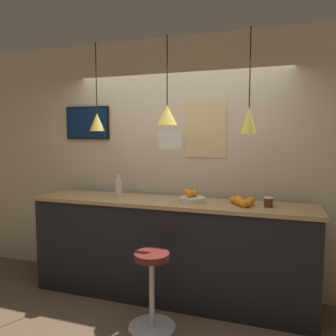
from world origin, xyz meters
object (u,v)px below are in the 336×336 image
(fruit_bowl, at_px, (192,198))
(juice_bottle, at_px, (118,188))
(bar_stool, at_px, (152,284))
(mounted_tv, at_px, (88,123))
(spread_jar, at_px, (268,202))

(fruit_bowl, bearing_deg, juice_bottle, -179.80)
(bar_stool, xyz_separation_m, fruit_bowl, (0.22, 0.60, 0.70))
(fruit_bowl, relative_size, mounted_tv, 0.45)
(spread_jar, bearing_deg, fruit_bowl, 179.78)
(bar_stool, distance_m, juice_bottle, 1.16)
(juice_bottle, height_order, spread_jar, juice_bottle)
(fruit_bowl, distance_m, juice_bottle, 0.85)
(fruit_bowl, relative_size, spread_jar, 2.83)
(spread_jar, relative_size, mounted_tv, 0.16)
(juice_bottle, xyz_separation_m, mounted_tv, (-0.61, 0.36, 0.75))
(juice_bottle, height_order, mounted_tv, mounted_tv)
(bar_stool, xyz_separation_m, mounted_tv, (-1.23, 0.95, 1.51))
(fruit_bowl, bearing_deg, bar_stool, -110.30)
(bar_stool, xyz_separation_m, spread_jar, (0.99, 0.60, 0.71))
(fruit_bowl, height_order, mounted_tv, mounted_tv)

